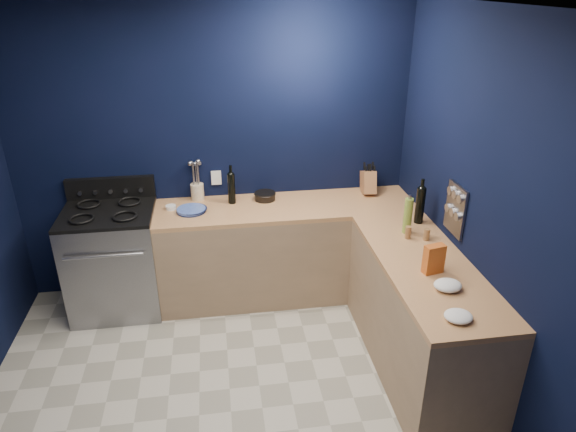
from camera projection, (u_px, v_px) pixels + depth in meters
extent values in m
cube|color=#B6B0A0|center=(231.00, 413.00, 3.55)|extent=(3.50, 3.50, 0.02)
cube|color=silver|center=(205.00, 6.00, 2.44)|extent=(3.50, 3.50, 0.02)
cube|color=black|center=(215.00, 154.00, 4.57)|extent=(3.50, 0.02, 2.60)
cube|color=black|center=(500.00, 228.00, 3.23)|extent=(0.02, 3.50, 2.60)
cube|color=#9A7A5B|center=(286.00, 252.00, 4.73)|extent=(2.30, 0.63, 0.86)
cube|color=#92603A|center=(286.00, 207.00, 4.54)|extent=(2.30, 0.63, 0.04)
cube|color=#9A7A5B|center=(419.00, 318.00, 3.81)|extent=(0.63, 1.67, 0.86)
cube|color=#92603A|center=(426.00, 266.00, 3.62)|extent=(0.63, 1.67, 0.04)
cube|color=gray|center=(115.00, 262.00, 4.50)|extent=(0.76, 0.66, 0.92)
cube|color=black|center=(109.00, 282.00, 4.22)|extent=(0.59, 0.02, 0.42)
cube|color=black|center=(107.00, 213.00, 4.30)|extent=(0.76, 0.66, 0.03)
cube|color=black|center=(111.00, 188.00, 4.52)|extent=(0.76, 0.06, 0.20)
cube|color=gray|center=(456.00, 209.00, 3.77)|extent=(0.02, 0.28, 0.38)
cube|color=white|center=(216.00, 178.00, 4.64)|extent=(0.09, 0.02, 0.13)
cylinder|color=#3F4FAA|center=(191.00, 210.00, 4.40)|extent=(0.26, 0.26, 0.03)
cylinder|color=white|center=(171.00, 207.00, 4.45)|extent=(0.11, 0.11, 0.03)
cylinder|color=beige|center=(197.00, 192.00, 4.62)|extent=(0.12, 0.12, 0.15)
cylinder|color=black|center=(231.00, 189.00, 4.52)|extent=(0.09, 0.09, 0.27)
cylinder|color=black|center=(265.00, 196.00, 4.63)|extent=(0.19, 0.19, 0.07)
cube|color=#925F39|center=(368.00, 182.00, 4.75)|extent=(0.13, 0.25, 0.26)
cylinder|color=black|center=(420.00, 206.00, 4.15)|extent=(0.08, 0.08, 0.30)
cylinder|color=olive|center=(408.00, 216.00, 3.99)|extent=(0.09, 0.09, 0.29)
cylinder|color=olive|center=(408.00, 232.00, 3.94)|extent=(0.06, 0.06, 0.10)
cylinder|color=olive|center=(427.00, 235.00, 3.92)|extent=(0.06, 0.06, 0.09)
cube|color=red|center=(434.00, 259.00, 3.46)|extent=(0.15, 0.09, 0.21)
ellipsoid|color=white|center=(448.00, 285.00, 3.30)|extent=(0.19, 0.16, 0.06)
ellipsoid|color=white|center=(458.00, 316.00, 3.01)|extent=(0.18, 0.17, 0.05)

